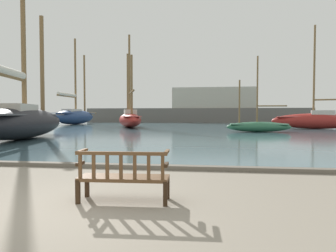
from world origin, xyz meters
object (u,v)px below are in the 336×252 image
Objects in this scene: sailboat_outer_starboard at (75,116)px; sailboat_mid_starboard at (22,119)px; park_bench at (123,176)px; sailboat_far_starboard at (258,126)px; sailboat_distant_harbor at (130,118)px; sailboat_mid_port at (316,120)px.

sailboat_mid_starboard is at bearing -71.29° from sailboat_outer_starboard.
sailboat_far_starboard reaches higher than park_bench.
sailboat_distant_harbor is at bearing 148.73° from sailboat_far_starboard.
sailboat_far_starboard is 9.59m from sailboat_mid_port.
sailboat_mid_starboard reaches higher than park_bench.
park_bench is 0.14× the size of sailboat_mid_starboard.
park_bench is 0.15× the size of sailboat_mid_port.
sailboat_mid_port is (12.60, 27.87, 0.54)m from park_bench.
sailboat_outer_starboard is 1.13× the size of sailboat_mid_starboard.
sailboat_mid_port is at bearing -18.40° from sailboat_outer_starboard.
sailboat_distant_harbor reaches higher than sailboat_mid_port.
sailboat_outer_starboard is 33.12m from sailboat_mid_port.
sailboat_far_starboard is 0.56× the size of sailboat_distant_harbor.
sailboat_outer_starboard is at bearing 145.09° from sailboat_far_starboard.
sailboat_distant_harbor is (-7.78, 29.40, 0.66)m from park_bench.
sailboat_outer_starboard reaches higher than sailboat_distant_harbor.
sailboat_distant_harbor is at bearing -38.96° from sailboat_outer_starboard.
sailboat_far_starboard is at bearing 30.89° from sailboat_mid_starboard.
sailboat_mid_starboard is at bearing 129.68° from park_bench.
sailboat_mid_port is at bearing 44.05° from sailboat_far_starboard.
park_bench is 15.47m from sailboat_mid_starboard.
sailboat_far_starboard is at bearing 74.92° from park_bench.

